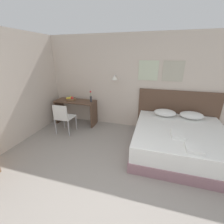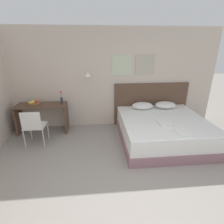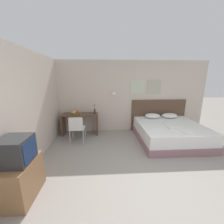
{
  "view_description": "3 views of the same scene",
  "coord_description": "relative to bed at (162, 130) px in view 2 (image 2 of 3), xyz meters",
  "views": [
    {
      "loc": [
        0.57,
        -1.3,
        2.1
      ],
      "look_at": [
        -0.34,
        1.84,
        0.85
      ],
      "focal_mm": 24.0,
      "sensor_mm": 36.0,
      "label": 1
    },
    {
      "loc": [
        -0.36,
        -1.73,
        2.18
      ],
      "look_at": [
        0.0,
        2.07,
        0.73
      ],
      "focal_mm": 28.0,
      "sensor_mm": 36.0,
      "label": 2
    },
    {
      "loc": [
        -0.92,
        -2.15,
        2.0
      ],
      "look_at": [
        -0.69,
        1.58,
        1.09
      ],
      "focal_mm": 22.0,
      "sensor_mm": 36.0,
      "label": 3
    }
  ],
  "objects": [
    {
      "name": "ground_plane",
      "position": [
        -1.21,
        -1.93,
        -0.28
      ],
      "size": [
        24.0,
        24.0,
        0.0
      ],
      "primitive_type": "plane",
      "color": "gray"
    },
    {
      "name": "wall_back",
      "position": [
        -1.21,
        1.09,
        1.05
      ],
      "size": [
        6.0,
        0.31,
        2.65
      ],
      "color": "beige",
      "rests_on": "ground_plane"
    },
    {
      "name": "bed",
      "position": [
        0.0,
        0.0,
        0.0
      ],
      "size": [
        1.99,
        2.01,
        0.57
      ],
      "color": "gray",
      "rests_on": "ground_plane"
    },
    {
      "name": "headboard",
      "position": [
        0.0,
        1.03,
        0.32
      ],
      "size": [
        2.11,
        0.06,
        1.21
      ],
      "color": "brown",
      "rests_on": "ground_plane"
    },
    {
      "name": "pillow_left",
      "position": [
        -0.32,
        0.74,
        0.37
      ],
      "size": [
        0.57,
        0.42,
        0.17
      ],
      "color": "white",
      "rests_on": "bed"
    },
    {
      "name": "pillow_right",
      "position": [
        0.32,
        0.74,
        0.37
      ],
      "size": [
        0.57,
        0.42,
        0.17
      ],
      "color": "white",
      "rests_on": "bed"
    },
    {
      "name": "folded_towel_near_foot",
      "position": [
        -0.11,
        -0.3,
        0.32
      ],
      "size": [
        0.26,
        0.35,
        0.06
      ],
      "color": "white",
      "rests_on": "bed"
    },
    {
      "name": "folded_towel_mid_bed",
      "position": [
        0.1,
        -0.75,
        0.32
      ],
      "size": [
        0.27,
        0.31,
        0.06
      ],
      "color": "white",
      "rests_on": "bed"
    },
    {
      "name": "desk",
      "position": [
        -2.99,
        0.76,
        0.25
      ],
      "size": [
        1.26,
        0.51,
        0.76
      ],
      "color": "brown",
      "rests_on": "ground_plane"
    },
    {
      "name": "desk_chair",
      "position": [
        -2.99,
        0.04,
        0.24
      ],
      "size": [
        0.45,
        0.45,
        0.86
      ],
      "color": "white",
      "rests_on": "ground_plane"
    },
    {
      "name": "fruit_bowl",
      "position": [
        -3.15,
        0.77,
        0.52
      ],
      "size": [
        0.3,
        0.3,
        0.12
      ],
      "color": "brown",
      "rests_on": "desk"
    },
    {
      "name": "flower_vase",
      "position": [
        -2.46,
        0.76,
        0.62
      ],
      "size": [
        0.06,
        0.06,
        0.34
      ],
      "color": "#333338",
      "rests_on": "desk"
    }
  ]
}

